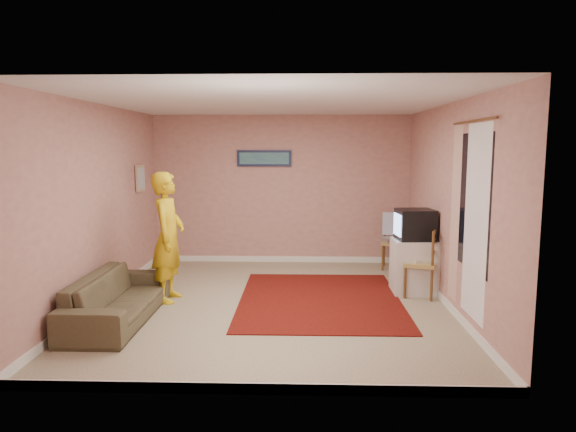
{
  "coord_description": "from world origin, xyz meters",
  "views": [
    {
      "loc": [
        0.4,
        -6.52,
        2.05
      ],
      "look_at": [
        0.17,
        0.6,
        1.09
      ],
      "focal_mm": 32.0,
      "sensor_mm": 36.0,
      "label": 1
    }
  ],
  "objects_px": {
    "chair_b": "(421,255)",
    "person": "(168,237)",
    "chair_a": "(395,236)",
    "tv_cabinet": "(414,266)",
    "crt_tv": "(415,224)",
    "sofa": "(118,298)"
  },
  "relations": [
    {
      "from": "chair_a",
      "to": "person",
      "type": "bearing_deg",
      "value": -137.65
    },
    {
      "from": "person",
      "to": "chair_a",
      "type": "bearing_deg",
      "value": -58.22
    },
    {
      "from": "tv_cabinet",
      "to": "chair_a",
      "type": "relative_size",
      "value": 1.51
    },
    {
      "from": "crt_tv",
      "to": "tv_cabinet",
      "type": "bearing_deg",
      "value": -0.0
    },
    {
      "from": "tv_cabinet",
      "to": "sofa",
      "type": "distance_m",
      "value": 3.97
    },
    {
      "from": "chair_b",
      "to": "sofa",
      "type": "relative_size",
      "value": 0.28
    },
    {
      "from": "crt_tv",
      "to": "chair_a",
      "type": "xyz_separation_m",
      "value": [
        -0.02,
        1.42,
        -0.41
      ]
    },
    {
      "from": "crt_tv",
      "to": "person",
      "type": "relative_size",
      "value": 0.31
    },
    {
      "from": "tv_cabinet",
      "to": "chair_b",
      "type": "bearing_deg",
      "value": -74.79
    },
    {
      "from": "chair_b",
      "to": "person",
      "type": "relative_size",
      "value": 0.31
    },
    {
      "from": "crt_tv",
      "to": "person",
      "type": "distance_m",
      "value": 3.38
    },
    {
      "from": "chair_a",
      "to": "sofa",
      "type": "distance_m",
      "value": 4.63
    },
    {
      "from": "crt_tv",
      "to": "chair_b",
      "type": "height_order",
      "value": "crt_tv"
    },
    {
      "from": "chair_a",
      "to": "chair_b",
      "type": "height_order",
      "value": "chair_b"
    },
    {
      "from": "chair_a",
      "to": "sofa",
      "type": "height_order",
      "value": "chair_a"
    },
    {
      "from": "crt_tv",
      "to": "sofa",
      "type": "distance_m",
      "value": 4.03
    },
    {
      "from": "tv_cabinet",
      "to": "person",
      "type": "relative_size",
      "value": 0.44
    },
    {
      "from": "chair_a",
      "to": "chair_b",
      "type": "xyz_separation_m",
      "value": [
        0.07,
        -1.61,
        0.01
      ]
    },
    {
      "from": "crt_tv",
      "to": "chair_a",
      "type": "distance_m",
      "value": 1.48
    },
    {
      "from": "chair_a",
      "to": "tv_cabinet",
      "type": "bearing_deg",
      "value": -76.39
    },
    {
      "from": "chair_a",
      "to": "sofa",
      "type": "relative_size",
      "value": 0.26
    },
    {
      "from": "crt_tv",
      "to": "chair_b",
      "type": "bearing_deg",
      "value": -78.45
    }
  ]
}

